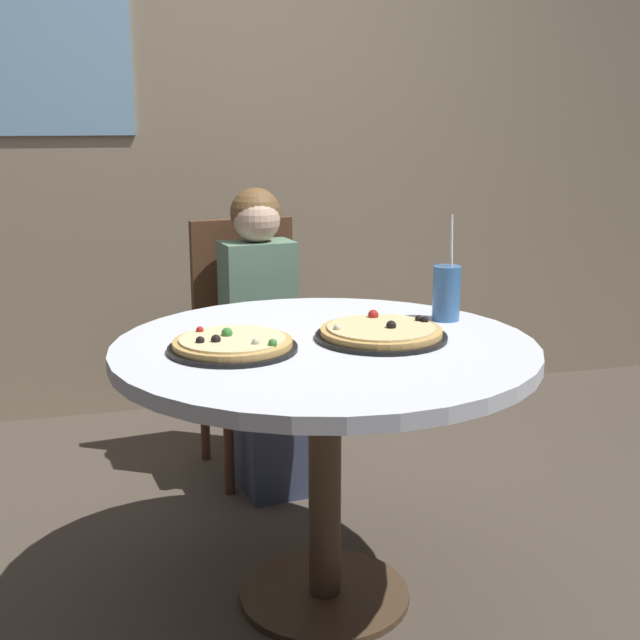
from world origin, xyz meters
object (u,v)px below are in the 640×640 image
diner_child (265,355)px  pizza_veggie (233,344)px  dining_table (325,382)px  soda_cup (446,293)px  pizza_cheese (382,333)px  chair_wooden (251,331)px

diner_child → pizza_veggie: (-0.26, -0.85, 0.28)m
dining_table → soda_cup: bearing=20.4°
pizza_cheese → soda_cup: 0.30m
diner_child → soda_cup: diner_child is taller
soda_cup → dining_table: bearing=-159.6°
chair_wooden → pizza_veggie: bearing=-103.0°
pizza_veggie → pizza_cheese: 0.40m
dining_table → soda_cup: size_ratio=3.66×
dining_table → diner_child: bearing=89.4°
chair_wooden → pizza_veggie: 1.08m
pizza_cheese → soda_cup: soda_cup is taller
dining_table → diner_child: size_ratio=1.04×
soda_cup → diner_child: bearing=120.4°
diner_child → soda_cup: 0.87m
chair_wooden → pizza_cheese: bearing=-80.7°
dining_table → soda_cup: soda_cup is taller
chair_wooden → pizza_cheese: chair_wooden is taller
chair_wooden → pizza_veggie: (-0.24, -1.03, 0.24)m
diner_child → pizza_cheese: diner_child is taller
diner_child → pizza_cheese: size_ratio=3.05×
chair_wooden → soda_cup: size_ratio=3.10×
dining_table → chair_wooden: 1.02m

